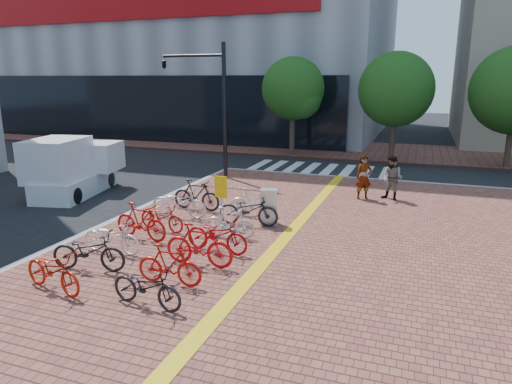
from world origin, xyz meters
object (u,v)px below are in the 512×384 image
at_px(bike_13, 253,202).
at_px(bike_1, 88,251).
at_px(bike_3, 141,221).
at_px(bike_8, 169,265).
at_px(bike_10, 217,235).
at_px(bike_12, 249,210).
at_px(bike_5, 179,203).
at_px(bike_9, 199,245).
at_px(yellow_sign, 221,191).
at_px(utility_box, 269,207).
at_px(pedestrian_a, 364,177).
at_px(bike_2, 112,237).
at_px(bike_7, 147,286).
at_px(traffic_light_pole, 196,86).
at_px(pedestrian_b, 392,178).
at_px(bike_0, 53,271).
at_px(bike_6, 196,195).
at_px(box_truck, 73,168).
at_px(bike_11, 229,222).
at_px(bike_4, 162,217).

bearing_deg(bike_13, bike_1, 147.96).
height_order(bike_3, bike_8, bike_3).
xyz_separation_m(bike_10, bike_12, (-0.02, 2.48, 0.03)).
height_order(bike_5, bike_10, bike_5).
height_order(bike_9, yellow_sign, yellow_sign).
height_order(bike_9, bike_10, bike_9).
distance_m(bike_1, utility_box, 5.89).
xyz_separation_m(bike_10, pedestrian_a, (3.05, 7.14, 0.38)).
bearing_deg(bike_2, bike_13, -29.37).
bearing_deg(bike_8, bike_7, -177.74).
bearing_deg(yellow_sign, traffic_light_pole, 122.26).
relative_size(bike_1, bike_7, 1.11).
bearing_deg(bike_8, bike_5, 24.14).
distance_m(bike_7, pedestrian_b, 11.52).
xyz_separation_m(bike_9, bike_12, (-0.01, 3.53, -0.04)).
xyz_separation_m(bike_13, utility_box, (0.82, -0.71, 0.09)).
bearing_deg(bike_0, bike_6, 11.61).
bearing_deg(bike_12, bike_9, 174.87).
xyz_separation_m(bike_2, box_truck, (-5.94, 5.35, 0.54)).
distance_m(utility_box, box_truck, 9.29).
bearing_deg(bike_5, pedestrian_a, -53.63).
xyz_separation_m(bike_11, bike_12, (0.11, 1.30, 0.05)).
distance_m(bike_1, bike_12, 5.32).
bearing_deg(bike_11, bike_1, 140.96).
xyz_separation_m(bike_1, bike_12, (2.44, 4.72, 0.02)).
bearing_deg(yellow_sign, bike_8, -81.01).
relative_size(pedestrian_b, traffic_light_pole, 0.28).
distance_m(bike_7, bike_13, 6.86).
distance_m(bike_8, yellow_sign, 4.58).
height_order(bike_0, bike_5, bike_5).
height_order(bike_6, bike_13, bike_6).
bearing_deg(pedestrian_b, bike_11, -100.10).
height_order(bike_2, bike_5, bike_5).
bearing_deg(bike_12, yellow_sign, 102.90).
bearing_deg(bike_10, bike_7, -176.03).
bearing_deg(bike_7, bike_2, 53.82).
bearing_deg(bike_11, yellow_sign, 30.73).
bearing_deg(bike_9, bike_12, -0.67).
bearing_deg(bike_1, bike_9, -75.85).
distance_m(bike_5, pedestrian_b, 8.31).
relative_size(bike_0, pedestrian_b, 1.04).
bearing_deg(pedestrian_a, traffic_light_pole, 139.26).
bearing_deg(bike_9, bike_11, 2.24).
height_order(bike_10, bike_12, bike_12).
bearing_deg(bike_10, bike_3, 92.19).
height_order(bike_2, bike_13, bike_13).
bearing_deg(bike_4, bike_0, -171.23).
height_order(bike_1, bike_9, bike_9).
relative_size(bike_4, traffic_light_pole, 0.27).
relative_size(bike_2, bike_10, 0.94).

